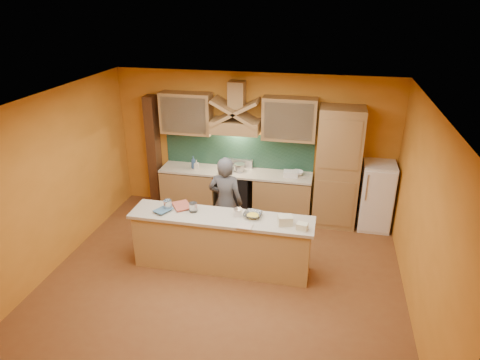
% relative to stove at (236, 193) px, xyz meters
% --- Properties ---
extents(floor, '(5.50, 5.00, 0.01)m').
position_rel_stove_xyz_m(floor, '(0.30, -2.20, -0.45)').
color(floor, brown).
rests_on(floor, ground).
extents(ceiling, '(5.50, 5.00, 0.01)m').
position_rel_stove_xyz_m(ceiling, '(0.30, -2.20, 2.35)').
color(ceiling, white).
rests_on(ceiling, wall_back).
extents(wall_back, '(5.50, 0.02, 2.80)m').
position_rel_stove_xyz_m(wall_back, '(0.30, 0.30, 0.95)').
color(wall_back, orange).
rests_on(wall_back, floor).
extents(wall_front, '(5.50, 0.02, 2.80)m').
position_rel_stove_xyz_m(wall_front, '(0.30, -4.70, 0.95)').
color(wall_front, orange).
rests_on(wall_front, floor).
extents(wall_left, '(0.02, 5.00, 2.80)m').
position_rel_stove_xyz_m(wall_left, '(-2.45, -2.20, 0.95)').
color(wall_left, orange).
rests_on(wall_left, floor).
extents(wall_right, '(0.02, 5.00, 2.80)m').
position_rel_stove_xyz_m(wall_right, '(3.05, -2.20, 0.95)').
color(wall_right, orange).
rests_on(wall_right, floor).
extents(base_cabinet_left, '(1.10, 0.60, 0.86)m').
position_rel_stove_xyz_m(base_cabinet_left, '(-0.95, 0.00, -0.02)').
color(base_cabinet_left, '#9E7848').
rests_on(base_cabinet_left, floor).
extents(base_cabinet_right, '(1.10, 0.60, 0.86)m').
position_rel_stove_xyz_m(base_cabinet_right, '(0.95, 0.00, -0.02)').
color(base_cabinet_right, '#9E7848').
rests_on(base_cabinet_right, floor).
extents(counter_top, '(3.00, 0.62, 0.04)m').
position_rel_stove_xyz_m(counter_top, '(-0.00, 0.00, 0.45)').
color(counter_top, beige).
rests_on(counter_top, base_cabinet_left).
extents(stove, '(0.60, 0.58, 0.90)m').
position_rel_stove_xyz_m(stove, '(0.00, 0.00, 0.00)').
color(stove, black).
rests_on(stove, floor).
extents(backsplash, '(3.00, 0.03, 0.70)m').
position_rel_stove_xyz_m(backsplash, '(-0.00, 0.28, 0.80)').
color(backsplash, '#19372B').
rests_on(backsplash, wall_back).
extents(range_hood, '(0.92, 0.50, 0.24)m').
position_rel_stove_xyz_m(range_hood, '(0.00, 0.05, 1.37)').
color(range_hood, '#9E7848').
rests_on(range_hood, wall_back).
extents(hood_chimney, '(0.30, 0.30, 0.50)m').
position_rel_stove_xyz_m(hood_chimney, '(0.00, 0.15, 1.95)').
color(hood_chimney, '#9E7848').
rests_on(hood_chimney, wall_back).
extents(upper_cabinet_left, '(1.00, 0.35, 0.80)m').
position_rel_stove_xyz_m(upper_cabinet_left, '(-1.00, 0.12, 1.55)').
color(upper_cabinet_left, '#9E7848').
rests_on(upper_cabinet_left, wall_back).
extents(upper_cabinet_right, '(1.00, 0.35, 0.80)m').
position_rel_stove_xyz_m(upper_cabinet_right, '(1.00, 0.12, 1.55)').
color(upper_cabinet_right, '#9E7848').
rests_on(upper_cabinet_right, wall_back).
extents(pantry_column, '(0.80, 0.60, 2.30)m').
position_rel_stove_xyz_m(pantry_column, '(1.95, 0.00, 0.70)').
color(pantry_column, '#9E7848').
rests_on(pantry_column, floor).
extents(fridge, '(0.58, 0.60, 1.30)m').
position_rel_stove_xyz_m(fridge, '(2.70, 0.00, 0.20)').
color(fridge, white).
rests_on(fridge, floor).
extents(trim_column_left, '(0.20, 0.30, 2.30)m').
position_rel_stove_xyz_m(trim_column_left, '(-1.75, 0.15, 0.70)').
color(trim_column_left, '#472816').
rests_on(trim_column_left, floor).
extents(island_body, '(2.80, 0.55, 0.88)m').
position_rel_stove_xyz_m(island_body, '(0.20, -1.90, -0.01)').
color(island_body, tan).
rests_on(island_body, floor).
extents(island_top, '(2.90, 0.62, 0.05)m').
position_rel_stove_xyz_m(island_top, '(0.20, -1.90, 0.47)').
color(island_top, beige).
rests_on(island_top, island_body).
extents(person, '(0.63, 0.43, 1.65)m').
position_rel_stove_xyz_m(person, '(0.09, -1.19, 0.38)').
color(person, '#4C4C51').
rests_on(person, floor).
extents(pot_large, '(0.28, 0.28, 0.15)m').
position_rel_stove_xyz_m(pot_large, '(-0.13, -0.13, 0.52)').
color(pot_large, '#AEAFB5').
rests_on(pot_large, stove).
extents(pot_small, '(0.23, 0.23, 0.15)m').
position_rel_stove_xyz_m(pot_small, '(0.08, 0.01, 0.53)').
color(pot_small, silver).
rests_on(pot_small, stove).
extents(soap_bottle_a, '(0.09, 0.10, 0.19)m').
position_rel_stove_xyz_m(soap_bottle_a, '(-0.78, -0.06, 0.56)').
color(soap_bottle_a, beige).
rests_on(soap_bottle_a, counter_top).
extents(soap_bottle_b, '(0.10, 0.10, 0.25)m').
position_rel_stove_xyz_m(soap_bottle_b, '(-0.85, -0.02, 0.60)').
color(soap_bottle_b, '#2E4D7F').
rests_on(soap_bottle_b, counter_top).
extents(bowl_back, '(0.28, 0.28, 0.07)m').
position_rel_stove_xyz_m(bowl_back, '(1.20, 0.07, 0.51)').
color(bowl_back, silver).
rests_on(bowl_back, counter_top).
extents(dish_rack, '(0.29, 0.23, 0.10)m').
position_rel_stove_xyz_m(dish_rack, '(1.09, -0.02, 0.52)').
color(dish_rack, white).
rests_on(dish_rack, counter_top).
extents(book_lower, '(0.41, 0.43, 0.03)m').
position_rel_stove_xyz_m(book_lower, '(-0.61, -1.80, 0.51)').
color(book_lower, '#AA4F3D').
rests_on(book_lower, island_top).
extents(book_upper, '(0.30, 0.34, 0.02)m').
position_rel_stove_xyz_m(book_upper, '(-0.83, -1.91, 0.53)').
color(book_upper, teal).
rests_on(book_upper, island_top).
extents(jar_large, '(0.14, 0.14, 0.17)m').
position_rel_stove_xyz_m(jar_large, '(-0.69, -1.87, 0.58)').
color(jar_large, white).
rests_on(jar_large, island_top).
extents(jar_small, '(0.14, 0.14, 0.15)m').
position_rel_stove_xyz_m(jar_small, '(-0.27, -1.85, 0.57)').
color(jar_small, silver).
rests_on(jar_small, island_top).
extents(kitchen_scale, '(0.13, 0.13, 0.09)m').
position_rel_stove_xyz_m(kitchen_scale, '(0.45, -1.82, 0.54)').
color(kitchen_scale, white).
rests_on(kitchen_scale, island_top).
extents(mixing_bowl, '(0.31, 0.31, 0.07)m').
position_rel_stove_xyz_m(mixing_bowl, '(0.69, -1.82, 0.53)').
color(mixing_bowl, silver).
rests_on(mixing_bowl, island_top).
extents(cloth, '(0.23, 0.18, 0.02)m').
position_rel_stove_xyz_m(cloth, '(0.62, -2.15, 0.50)').
color(cloth, beige).
rests_on(cloth, island_top).
extents(grocery_bag_a, '(0.25, 0.22, 0.14)m').
position_rel_stove_xyz_m(grocery_bag_a, '(1.20, -1.94, 0.56)').
color(grocery_bag_a, beige).
rests_on(grocery_bag_a, island_top).
extents(grocery_bag_b, '(0.18, 0.15, 0.10)m').
position_rel_stove_xyz_m(grocery_bag_b, '(1.47, -2.04, 0.54)').
color(grocery_bag_b, beige).
rests_on(grocery_bag_b, island_top).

